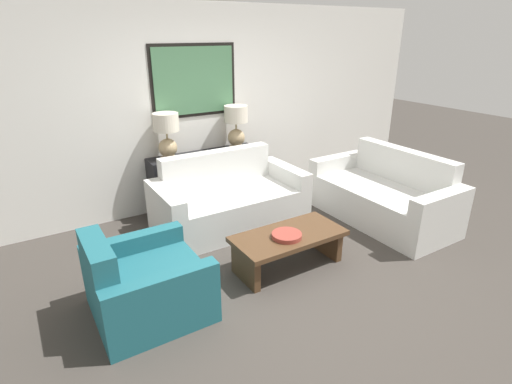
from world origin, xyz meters
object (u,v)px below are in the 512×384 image
Objects in this scene: armchair_near_back_wall at (145,285)px; couch_by_side at (383,197)px; table_lamp_right at (236,124)px; console_table at (206,180)px; decorative_bowl at (287,235)px; coffee_table at (288,242)px; table_lamp_left at (167,133)px; couch_by_back_wall at (229,202)px.

couch_by_side is at bearing 4.12° from armchair_near_back_wall.
armchair_near_back_wall is at bearing -136.78° from table_lamp_right.
console_table reaches higher than decorative_bowl.
coffee_table is at bearing -2.15° from armchair_near_back_wall.
table_lamp_left is 2.11m from decorative_bowl.
armchair_near_back_wall is at bearing 175.69° from decorative_bowl.
table_lamp_right is at bearing 75.09° from decorative_bowl.
couch_by_side is 1.83m from decorative_bowl.
table_lamp_right is at bearing 0.00° from console_table.
table_lamp_right is 0.63× the size of armchair_near_back_wall.
table_lamp_left reaches higher than coffee_table.
table_lamp_left is at bearing 180.00° from table_lamp_right.
armchair_near_back_wall is (-0.94, -1.82, -0.84)m from table_lamp_left.
armchair_near_back_wall is at bearing -128.30° from console_table.
couch_by_side is (1.78, -1.58, -0.08)m from console_table.
decorative_bowl is (-0.01, -1.25, 0.10)m from couch_by_back_wall.
console_table is at bearing 90.00° from couch_by_back_wall.
table_lamp_right reaches higher than console_table.
table_lamp_right is 2.78m from armchair_near_back_wall.
table_lamp_right is 0.32× the size of couch_by_side.
console_table is 0.88m from table_lamp_right.
coffee_table is (0.05, -1.87, -0.11)m from console_table.
console_table is at bearing -0.00° from table_lamp_left.
couch_by_back_wall is 2.00× the size of armchair_near_back_wall.
table_lamp_right is 2.11m from decorative_bowl.
console_table is 1.32× the size of coffee_table.
coffee_table is (0.55, -1.87, -0.84)m from table_lamp_left.
couch_by_back_wall is at bearing -126.44° from table_lamp_right.
table_lamp_left reaches higher than decorative_bowl.
decorative_bowl is 1.43m from armchair_near_back_wall.
decorative_bowl is at bearing -140.78° from coffee_table.
couch_by_side is 2.00× the size of armchair_near_back_wall.
console_table is at bearing -180.00° from table_lamp_right.
table_lamp_left is 1.00m from table_lamp_right.
couch_by_back_wall is (-0.50, -0.67, -0.81)m from table_lamp_right.
console_table is at bearing 51.70° from armchair_near_back_wall.
decorative_bowl is (-0.06, -0.05, 0.12)m from coffee_table.
table_lamp_right is at bearing 43.22° from armchair_near_back_wall.
couch_by_side is at bearing -34.83° from table_lamp_left.
couch_by_back_wall is 2.00m from couch_by_side.
coffee_table is (-1.73, -0.29, -0.02)m from couch_by_side.
armchair_near_back_wall reaches higher than coffee_table.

